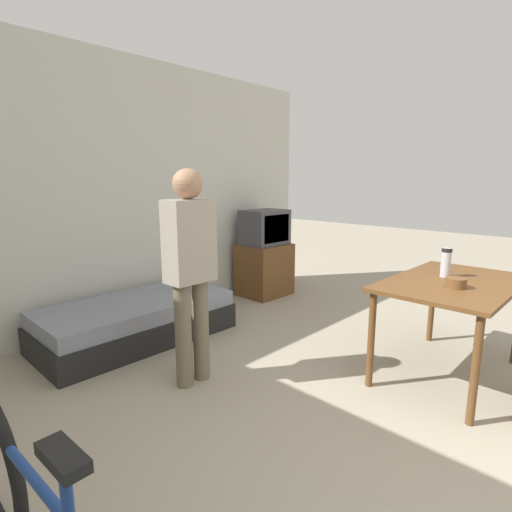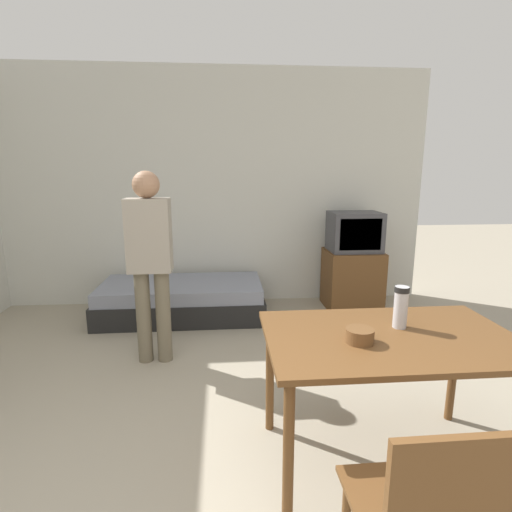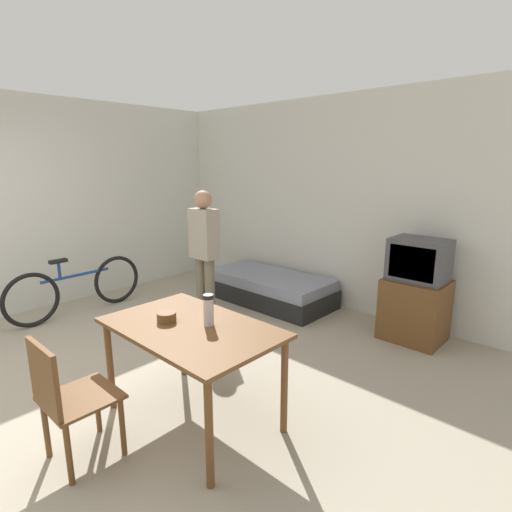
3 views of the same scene
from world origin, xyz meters
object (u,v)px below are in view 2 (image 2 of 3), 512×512
(tv, at_px, (353,264))
(thermos_flask, at_px, (401,305))
(person_standing, at_px, (150,255))
(daybed, at_px, (182,300))
(dining_table, at_px, (390,350))
(mate_bowl, at_px, (360,336))

(tv, xyz_separation_m, thermos_flask, (-0.55, -2.40, 0.36))
(person_standing, height_order, thermos_flask, person_standing)
(tv, bearing_deg, person_standing, -150.41)
(daybed, height_order, thermos_flask, thermos_flask)
(daybed, height_order, dining_table, dining_table)
(person_standing, distance_m, thermos_flask, 1.95)
(tv, distance_m, person_standing, 2.41)
(daybed, relative_size, tv, 1.59)
(tv, relative_size, thermos_flask, 4.88)
(daybed, distance_m, mate_bowl, 2.73)
(dining_table, bearing_deg, daybed, 119.02)
(thermos_flask, bearing_deg, person_standing, 140.98)
(dining_table, bearing_deg, thermos_flask, 48.19)
(tv, height_order, mate_bowl, tv)
(mate_bowl, bearing_deg, tv, 72.21)
(tv, xyz_separation_m, person_standing, (-2.06, -1.17, 0.39))
(daybed, height_order, tv, tv)
(daybed, distance_m, thermos_flask, 2.74)
(daybed, bearing_deg, thermos_flask, -58.38)
(thermos_flask, bearing_deg, dining_table, -131.81)
(dining_table, relative_size, mate_bowl, 9.25)
(mate_bowl, bearing_deg, dining_table, 20.31)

